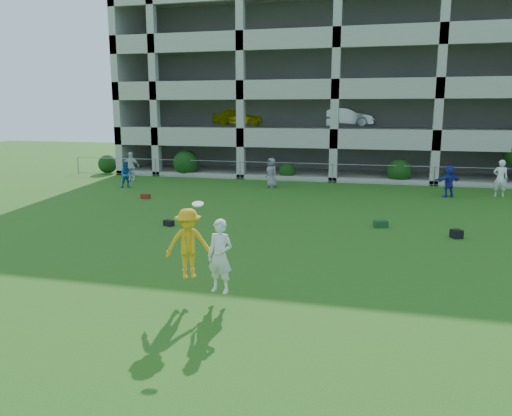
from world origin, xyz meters
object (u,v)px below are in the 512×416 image
(frisbee_contest, at_px, (197,247))
(bystander_b, at_px, (131,167))
(bystander_a, at_px, (126,175))
(crate_d, at_px, (457,234))
(bystander_d, at_px, (449,181))
(bystander_c, at_px, (272,173))
(bystander_e, at_px, (500,178))
(parking_garage, at_px, (346,89))

(frisbee_contest, bearing_deg, bystander_b, 122.44)
(bystander_a, xyz_separation_m, crate_d, (17.09, -7.65, -0.61))
(bystander_d, bearing_deg, bystander_c, -37.91)
(bystander_b, bearing_deg, frisbee_contest, -64.44)
(bystander_e, bearing_deg, crate_d, 80.78)
(crate_d, bearing_deg, frisbee_contest, -131.47)
(bystander_d, relative_size, frisbee_contest, 0.77)
(bystander_a, height_order, frisbee_contest, frisbee_contest)
(bystander_b, xyz_separation_m, parking_garage, (12.41, 11.33, 5.09))
(bystander_b, xyz_separation_m, bystander_c, (9.19, -0.35, -0.06))
(bystander_e, distance_m, parking_garage, 15.61)
(bystander_e, bearing_deg, bystander_d, 26.16)
(bystander_c, height_order, parking_garage, parking_garage)
(bystander_b, relative_size, frisbee_contest, 0.86)
(bystander_b, height_order, crate_d, bystander_b)
(bystander_d, height_order, crate_d, bystander_d)
(bystander_e, height_order, crate_d, bystander_e)
(bystander_d, distance_m, bystander_e, 2.71)
(bystander_c, bearing_deg, bystander_a, -127.06)
(bystander_b, relative_size, bystander_c, 1.07)
(crate_d, bearing_deg, bystander_c, 132.51)
(bystander_a, distance_m, bystander_d, 17.84)
(parking_garage, bearing_deg, bystander_b, -137.62)
(bystander_a, height_order, bystander_d, bystander_d)
(bystander_c, relative_size, frisbee_contest, 0.80)
(bystander_b, xyz_separation_m, frisbee_contest, (11.30, -17.77, 0.36))
(bystander_b, xyz_separation_m, bystander_e, (21.40, -0.39, 0.04))
(bystander_a, bearing_deg, bystander_e, -24.29)
(bystander_d, distance_m, crate_d, 8.96)
(crate_d, xyz_separation_m, frisbee_contest, (-6.81, -7.70, 1.14))
(bystander_a, distance_m, bystander_b, 2.63)
(bystander_b, bearing_deg, bystander_d, -10.42)
(bystander_d, relative_size, crate_d, 4.72)
(frisbee_contest, bearing_deg, crate_d, 48.53)
(bystander_c, bearing_deg, bystander_b, -143.46)
(bystander_c, bearing_deg, frisbee_contest, -44.38)
(bystander_c, relative_size, crate_d, 4.95)
(bystander_c, height_order, bystander_e, bystander_e)
(bystander_a, height_order, parking_garage, parking_garage)
(bystander_d, bearing_deg, crate_d, 52.41)
(bystander_b, relative_size, parking_garage, 0.06)
(frisbee_contest, bearing_deg, bystander_d, 65.66)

